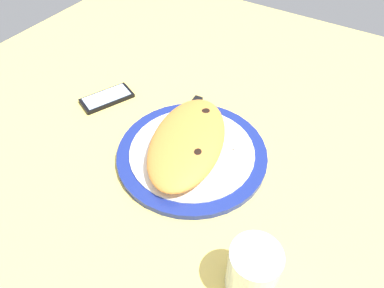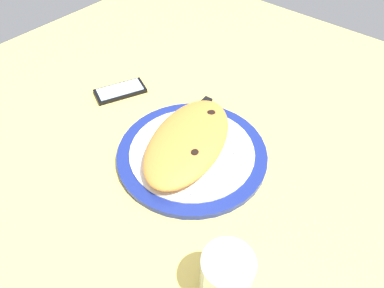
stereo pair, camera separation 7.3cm
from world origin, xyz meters
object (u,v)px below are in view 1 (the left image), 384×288
Objects in this scene: knife at (185,117)px; water_glass at (252,272)px; calzone at (188,140)px; smartphone at (107,98)px; plate at (192,153)px; fork at (229,160)px.

water_glass is (-26.35, -29.35, 2.09)cm from knife.
calzone is 2.19× the size of smartphone.
plate is at bearing -99.53° from smartphone.
fork is 24.84cm from water_glass.
plate is at bearing -138.63° from knife.
smartphone is 56.19cm from water_glass.
fork is 0.80× the size of knife.
knife reaches higher than plate.
calzone is 27.92cm from smartphone.
water_glass is (-23.34, -50.97, 3.69)cm from smartphone.
smartphone is at bearing 80.67° from calzone.
fork is at bearing -82.30° from calzone.
fork is at bearing 35.64° from water_glass.
plate is 3.32cm from calzone.
water_glass reaches higher than calzone.
calzone is at bearing 97.70° from fork.
plate is at bearing 50.47° from water_glass.
water_glass reaches higher than plate.
knife is at bearing 37.38° from calzone.
smartphone is at bearing 97.90° from knife.
calzone is (0.29, 1.13, 3.11)cm from plate.
smartphone is at bearing 80.47° from plate.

